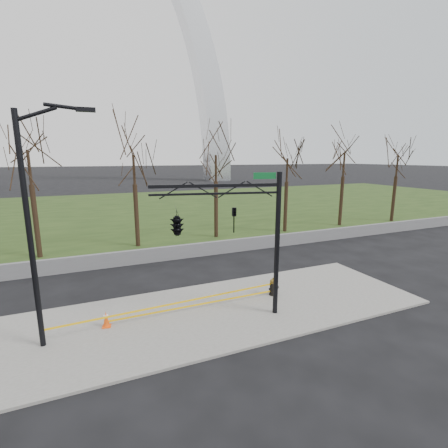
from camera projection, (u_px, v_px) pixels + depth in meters
name	position (u px, v px, depth m)	size (l,w,h in m)	color
ground	(223.00, 311.00, 14.05)	(500.00, 500.00, 0.00)	black
sidewalk	(223.00, 310.00, 14.03)	(18.00, 6.00, 0.10)	slate
grass_strip	(130.00, 210.00, 41.04)	(120.00, 40.00, 0.06)	#213714
guardrail	(175.00, 252.00, 21.16)	(60.00, 0.30, 0.90)	#59595B
gateway_arch	(96.00, 43.00, 74.98)	(66.00, 6.00, 65.00)	silver
tree_row	(179.00, 192.00, 24.62)	(48.93, 4.00, 7.87)	black
fire_hydrant	(273.00, 287.00, 15.42)	(0.53, 0.35, 0.86)	black
traffic_cone	(106.00, 319.00, 12.53)	(0.38, 0.38, 0.62)	#FF510D
street_light	(35.00, 216.00, 10.49)	(2.39, 0.28, 8.21)	black
traffic_signal_mast	(197.00, 222.00, 12.30)	(5.01, 2.54, 6.00)	black
caution_tape	(186.00, 304.00, 13.61)	(9.62, 0.49, 0.44)	yellow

